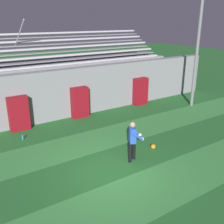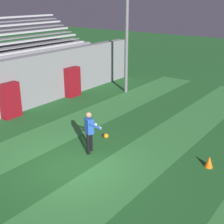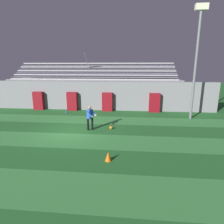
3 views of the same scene
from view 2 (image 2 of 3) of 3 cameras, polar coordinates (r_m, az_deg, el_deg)
The scene contains 9 objects.
ground_plane at distance 11.41m, azimuth -6.93°, elevation -10.01°, with size 80.00×80.00×0.00m, color #236028.
turf_stripe_mid at distance 10.50m, azimuth -0.39°, elevation -12.75°, with size 28.00×2.19×0.01m, color #38843D.
turf_stripe_far at distance 13.29m, azimuth -15.70°, elevation -6.04°, with size 28.00×2.19×0.01m, color #38843D.
padding_pillar_gate_right at distance 16.31m, azimuth -18.11°, elevation 2.03°, with size 0.98×0.44×1.78m, color maroon.
padding_pillar_far_right at distance 19.07m, azimuth -7.21°, elevation 5.46°, with size 0.98×0.44×1.78m, color maroon.
floodlight_pole at distance 19.24m, azimuth 2.81°, elevation 19.33°, with size 0.90×0.36×8.62m.
goalkeeper at distance 11.97m, azimuth -4.12°, elevation -3.26°, with size 0.70×0.72×1.67m.
soccer_ball at distance 13.45m, azimuth -1.10°, elevation -4.38°, with size 0.22×0.22×0.22m, color orange.
traffic_cone at distance 11.77m, azimuth 17.33°, elevation -8.67°, with size 0.30×0.30×0.42m, color orange.
Camera 2 is at (-6.98, -6.96, 5.74)m, focal length 50.00 mm.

